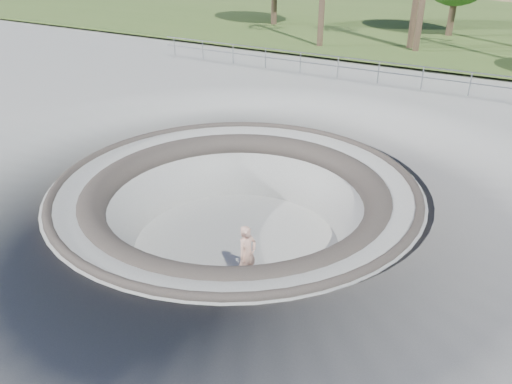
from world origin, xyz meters
The scene contains 6 objects.
ground centered at (0.00, 0.00, 0.00)m, with size 180.00×180.00×0.00m, color #ABABA6.
skate_bowl centered at (0.00, 0.00, -1.83)m, with size 14.00×14.00×4.10m.
grass_strip centered at (0.00, 34.00, 0.22)m, with size 180.00×36.00×0.12m.
safety_railing centered at (0.00, 12.00, 0.69)m, with size 25.00×0.06×1.03m.
skateboard centered at (1.33, -1.53, -1.84)m, with size 0.80×0.30×0.08m.
skater centered at (1.33, -1.53, -1.03)m, with size 0.58×0.38×1.58m, color #D8A18B.
Camera 1 is at (7.00, -10.50, 6.15)m, focal length 35.00 mm.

